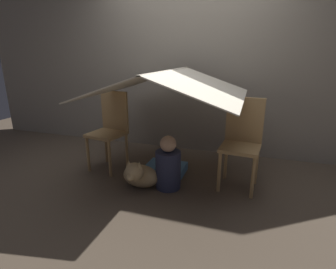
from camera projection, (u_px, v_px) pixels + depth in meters
ground_plane at (165, 182)px, 2.98m from camera, size 8.80×8.80×0.00m
wall_back at (191, 65)px, 3.68m from camera, size 7.00×0.05×2.50m
chair_left at (110, 127)px, 3.23m from camera, size 0.45×0.45×0.96m
chair_right at (242, 139)px, 2.76m from camera, size 0.43×0.43×0.96m
sheet_canopy at (168, 83)px, 2.77m from camera, size 1.58×1.50×0.28m
person_front at (168, 166)px, 2.79m from camera, size 0.27×0.27×0.58m
dog at (139, 175)px, 2.79m from camera, size 0.40×0.40×0.36m
floor_cushion at (165, 169)px, 3.19m from camera, size 0.47×0.38×0.10m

